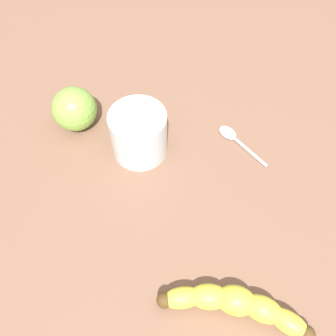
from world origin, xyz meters
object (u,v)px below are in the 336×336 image
(banana, at_px, (235,305))
(teaspoon, at_px, (230,135))
(green_apple_fruit, at_px, (74,109))
(smoothie_glass, at_px, (139,134))

(banana, distance_m, teaspoon, 0.30)
(banana, bearing_deg, green_apple_fruit, -39.38)
(teaspoon, bearing_deg, green_apple_fruit, 44.67)
(green_apple_fruit, bearing_deg, teaspoon, -7.48)
(smoothie_glass, xyz_separation_m, green_apple_fruit, (-0.11, 0.06, -0.00))
(smoothie_glass, distance_m, green_apple_fruit, 0.13)
(banana, relative_size, teaspoon, 2.06)
(green_apple_fruit, distance_m, teaspoon, 0.28)
(banana, relative_size, green_apple_fruit, 2.55)
(banana, bearing_deg, smoothie_glass, -50.06)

